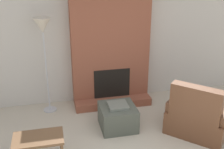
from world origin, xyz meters
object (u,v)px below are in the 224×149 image
(armchair, at_px, (199,117))
(side_table, at_px, (38,141))
(floor_lamp_left, at_px, (43,31))
(ottoman, at_px, (118,117))

(armchair, bearing_deg, side_table, 51.58)
(floor_lamp_left, bearing_deg, armchair, -27.90)
(ottoman, xyz_separation_m, side_table, (-1.38, -0.73, 0.18))
(ottoman, distance_m, side_table, 1.57)
(armchair, distance_m, floor_lamp_left, 3.23)
(ottoman, bearing_deg, side_table, -152.16)
(ottoman, bearing_deg, armchair, -17.39)
(ottoman, xyz_separation_m, armchair, (1.38, -0.43, 0.07))
(floor_lamp_left, bearing_deg, ottoman, -37.82)
(armchair, relative_size, side_table, 1.96)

